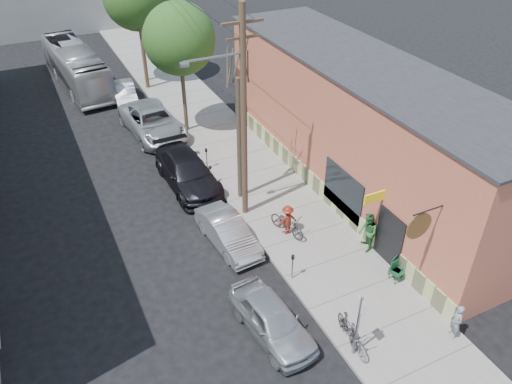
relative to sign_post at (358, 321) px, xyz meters
name	(u,v)px	position (x,y,z in m)	size (l,w,h in m)	color
ground	(241,294)	(-2.35, 4.45, -1.83)	(120.00, 120.00, 0.00)	black
sidewalk	(229,149)	(1.90, 15.45, -1.76)	(4.50, 58.00, 0.15)	gray
cafe_building	(360,126)	(6.64, 9.44, 1.47)	(6.60, 20.20, 6.61)	#B95E44
sign_post	(358,321)	(0.00, 0.00, 0.00)	(0.07, 0.45, 2.80)	slate
parking_meter_near	(293,263)	(-0.10, 4.24, -0.85)	(0.14, 0.14, 1.24)	slate
parking_meter_far	(207,155)	(-0.10, 13.91, -0.85)	(0.14, 0.14, 1.24)	slate
utility_pole_near	(243,115)	(0.04, 9.29, 3.58)	(3.57, 0.28, 10.00)	#503A28
utility_pole_far	(139,16)	(0.10, 26.64, 3.51)	(1.80, 0.28, 10.00)	#503A28
tree_bare	(239,141)	(0.45, 10.64, 1.52)	(0.24, 0.24, 6.40)	#44392C
tree_leafy_mid	(179,39)	(0.45, 18.87, 4.11)	(4.20, 4.20, 7.90)	#44392C
patio_chair_a	(397,272)	(3.71, 2.26, -1.24)	(0.50, 0.50, 0.88)	#113E25
patio_chair_b	(396,268)	(3.83, 2.45, -1.24)	(0.50, 0.50, 0.88)	#113E25
patron_grey	(456,322)	(3.72, -0.94, -0.94)	(0.54, 0.36, 1.49)	gray
patron_green	(368,233)	(3.75, 4.41, -0.74)	(0.92, 0.71, 1.88)	#2A6931
cyclist	(287,220)	(1.15, 6.95, -0.93)	(0.97, 0.56, 1.50)	maroon
cyclist_bike	(287,223)	(1.15, 6.95, -1.14)	(0.72, 2.06, 1.08)	black
parked_bike_a	(348,328)	(0.20, 0.69, -1.19)	(0.46, 1.63, 0.98)	black
parked_bike_b	(355,337)	(0.21, 0.26, -1.21)	(0.62, 1.78, 0.94)	slate
car_0	(272,319)	(-2.11, 2.20, -1.12)	(1.68, 4.18, 1.42)	#ADB1B5
car_1	(228,232)	(-1.55, 7.57, -1.15)	(1.44, 4.14, 1.36)	#ABAEB3
car_2	(188,172)	(-1.55, 12.97, -1.01)	(2.30, 5.66, 1.64)	black
car_3	(153,122)	(-1.55, 19.38, -0.98)	(2.84, 6.16, 1.71)	#B5BABD
car_4	(125,93)	(-1.99, 25.02, -1.15)	(1.44, 4.12, 1.36)	#A8A9B0
bus	(76,67)	(-4.41, 29.50, -0.32)	(2.54, 10.88, 3.03)	silver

